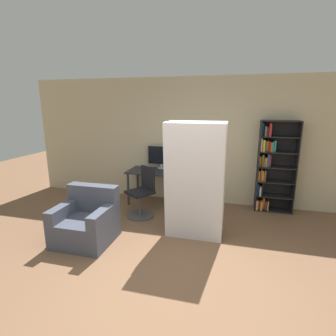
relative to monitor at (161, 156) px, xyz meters
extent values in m
plane|color=brown|center=(0.89, -2.84, -1.01)|extent=(16.00, 16.00, 0.00)
cube|color=#C6B793|center=(0.89, 0.13, 0.34)|extent=(8.00, 0.06, 2.70)
cube|color=#2D2D33|center=(-0.05, -0.23, -0.30)|extent=(1.21, 0.68, 0.03)
cylinder|color=#2D2D33|center=(-0.60, -0.51, -0.66)|extent=(0.05, 0.05, 0.70)
cylinder|color=#2D2D33|center=(0.49, -0.51, -0.66)|extent=(0.05, 0.05, 0.70)
cylinder|color=#2D2D33|center=(-0.60, 0.04, -0.66)|extent=(0.05, 0.05, 0.70)
cylinder|color=#2D2D33|center=(0.49, 0.04, -0.66)|extent=(0.05, 0.05, 0.70)
cylinder|color=#B7B7BC|center=(0.00, 0.00, -0.27)|extent=(0.17, 0.17, 0.02)
cylinder|color=#B7B7BC|center=(0.00, 0.00, -0.22)|extent=(0.04, 0.04, 0.08)
cube|color=#B7B7BC|center=(0.00, 0.00, 0.02)|extent=(0.63, 0.02, 0.42)
cube|color=black|center=(0.00, 0.00, 0.02)|extent=(0.60, 0.03, 0.40)
cylinder|color=#4C4C51|center=(-0.13, -1.03, -1.00)|extent=(0.52, 0.52, 0.03)
cylinder|color=#4C4C51|center=(-0.13, -1.03, -0.77)|extent=(0.05, 0.05, 0.43)
cube|color=black|center=(-0.13, -1.03, -0.52)|extent=(0.61, 0.61, 0.05)
cube|color=black|center=(-0.02, -0.87, -0.27)|extent=(0.35, 0.26, 0.45)
cube|color=black|center=(2.05, -0.06, -0.10)|extent=(0.02, 0.33, 1.83)
cube|color=black|center=(2.75, -0.06, -0.10)|extent=(0.02, 0.33, 1.83)
cube|color=black|center=(2.40, 0.10, -0.10)|extent=(0.72, 0.02, 1.83)
cube|color=black|center=(2.40, -0.06, -1.00)|extent=(0.69, 0.29, 0.02)
cube|color=black|center=(2.40, -0.06, -0.70)|extent=(0.69, 0.29, 0.02)
cube|color=black|center=(2.40, -0.06, -0.40)|extent=(0.69, 0.29, 0.02)
cube|color=black|center=(2.40, -0.06, -0.10)|extent=(0.69, 0.29, 0.02)
cube|color=black|center=(2.40, -0.06, 0.20)|extent=(0.69, 0.29, 0.02)
cube|color=black|center=(2.40, -0.06, 0.51)|extent=(0.69, 0.29, 0.02)
cube|color=black|center=(2.40, -0.06, 0.81)|extent=(0.69, 0.29, 0.02)
cube|color=silver|center=(2.08, -0.12, -0.89)|extent=(0.02, 0.17, 0.20)
cube|color=gold|center=(2.10, -0.08, -0.90)|extent=(0.02, 0.19, 0.19)
cube|color=red|center=(2.13, -0.04, -0.90)|extent=(0.03, 0.22, 0.19)
cube|color=gold|center=(2.17, -0.11, -0.91)|extent=(0.03, 0.18, 0.18)
cube|color=orange|center=(2.22, -0.01, -0.88)|extent=(0.04, 0.19, 0.24)
cube|color=#7A2D84|center=(2.26, -0.06, -0.91)|extent=(0.04, 0.18, 0.18)
cube|color=gold|center=(2.30, -0.09, -0.90)|extent=(0.02, 0.20, 0.20)
cube|color=#1E4C9E|center=(2.08, -0.06, -0.57)|extent=(0.03, 0.17, 0.24)
cube|color=silver|center=(2.13, -0.08, -0.60)|extent=(0.03, 0.24, 0.19)
cube|color=#232328|center=(2.15, -0.08, -0.59)|extent=(0.02, 0.16, 0.21)
cube|color=#232328|center=(2.18, -0.01, -0.56)|extent=(0.02, 0.17, 0.26)
cube|color=orange|center=(2.08, -0.05, -0.28)|extent=(0.03, 0.24, 0.21)
cube|color=brown|center=(2.12, -0.08, -0.27)|extent=(0.02, 0.21, 0.25)
cube|color=orange|center=(2.15, -0.04, -0.28)|extent=(0.04, 0.23, 0.21)
cube|color=brown|center=(2.19, -0.07, -0.28)|extent=(0.03, 0.17, 0.22)
cube|color=gold|center=(2.08, -0.02, 0.01)|extent=(0.04, 0.19, 0.20)
cube|color=brown|center=(2.13, -0.04, 0.03)|extent=(0.03, 0.25, 0.24)
cube|color=orange|center=(2.17, -0.03, 0.00)|extent=(0.02, 0.22, 0.18)
cube|color=gold|center=(2.20, -0.04, 0.00)|extent=(0.02, 0.22, 0.18)
cube|color=#1E4C9E|center=(2.23, -0.06, 0.04)|extent=(0.03, 0.21, 0.26)
cube|color=red|center=(2.27, -0.03, 0.03)|extent=(0.03, 0.19, 0.24)
cube|color=silver|center=(2.08, -0.04, 0.34)|extent=(0.03, 0.24, 0.26)
cube|color=gold|center=(2.12, -0.08, 0.33)|extent=(0.04, 0.18, 0.23)
cube|color=brown|center=(2.17, -0.03, 0.32)|extent=(0.04, 0.20, 0.20)
cube|color=orange|center=(2.21, 0.00, 0.32)|extent=(0.02, 0.18, 0.21)
cube|color=red|center=(2.23, -0.04, 0.31)|extent=(0.02, 0.19, 0.20)
cube|color=orange|center=(2.26, -0.03, 0.31)|extent=(0.02, 0.21, 0.18)
cube|color=teal|center=(2.29, -0.05, 0.31)|extent=(0.02, 0.24, 0.20)
cube|color=teal|center=(2.33, -0.05, 0.32)|extent=(0.03, 0.19, 0.22)
cube|color=#1E4C9E|center=(2.08, -0.02, 0.64)|extent=(0.04, 0.16, 0.24)
cube|color=brown|center=(2.13, -0.08, 0.61)|extent=(0.04, 0.21, 0.19)
cube|color=#232328|center=(2.17, -0.10, 0.60)|extent=(0.02, 0.19, 0.17)
cube|color=red|center=(2.21, -0.11, 0.64)|extent=(0.04, 0.19, 0.25)
cube|color=silver|center=(1.00, -1.66, -0.07)|extent=(0.91, 0.31, 1.88)
cube|color=beige|center=(1.45, -1.66, -0.07)|extent=(0.01, 0.31, 1.84)
cube|color=silver|center=(1.00, -1.38, -0.07)|extent=(0.91, 0.31, 1.88)
cube|color=beige|center=(1.45, -1.38, -0.07)|extent=(0.01, 0.31, 1.84)
cube|color=#474C5B|center=(-0.62, -2.17, -0.81)|extent=(0.85, 0.80, 0.40)
cube|color=#474C5B|center=(-0.62, -1.87, -0.39)|extent=(0.85, 0.20, 0.45)
cube|color=#474C5B|center=(-0.97, -2.17, -0.51)|extent=(0.16, 0.80, 0.20)
cube|color=#474C5B|center=(-0.28, -2.17, -0.51)|extent=(0.16, 0.80, 0.20)
camera|label=1|loc=(1.59, -5.50, 1.10)|focal=28.00mm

